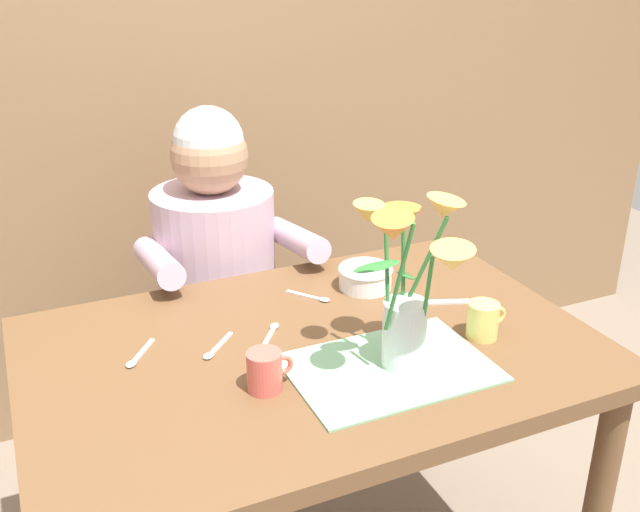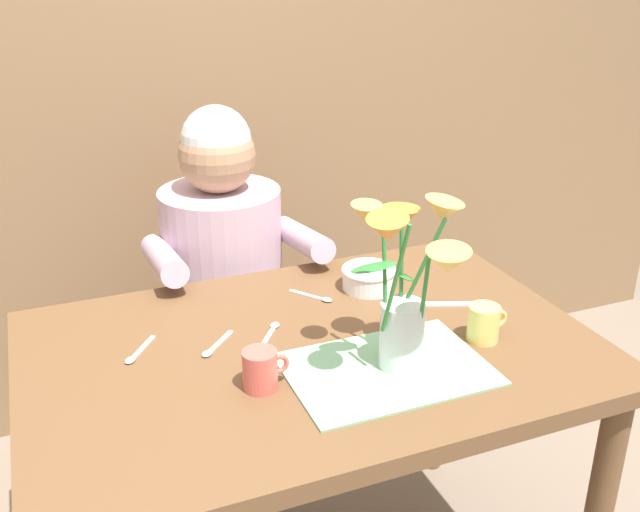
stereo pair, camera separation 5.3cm
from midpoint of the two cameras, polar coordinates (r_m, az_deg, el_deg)
name	(u,v)px [view 2 (the right image)]	position (r m, az deg, el deg)	size (l,w,h in m)	color
wood_panel_backdrop	(186,40)	(2.37, -9.78, 16.31)	(4.00, 0.10, 2.50)	brown
dining_table	(312,383)	(1.61, 0.29, -9.95)	(1.20, 0.80, 0.74)	brown
seated_person	(226,300)	(2.15, -6.70, -3.46)	(0.45, 0.47, 1.14)	#4C4C56
striped_placemat	(387,369)	(1.48, 6.30, -8.80)	(0.40, 0.28, 0.01)	#7AB289
flower_vase	(407,282)	(1.40, 7.92, -2.02)	(0.27, 0.28, 0.36)	silver
ceramic_bowl	(369,277)	(1.80, 4.70, -1.67)	(0.14, 0.14, 0.06)	white
dinner_knife	(433,304)	(1.75, 9.74, -3.75)	(0.19, 0.02, 0.01)	silver
coffee_cup	(484,323)	(1.61, 13.67, -5.14)	(0.09, 0.07, 0.08)	#E5C666
ceramic_mug	(261,370)	(1.41, -3.55, -8.89)	(0.09, 0.07, 0.08)	#CC564C
spoon_0	(213,348)	(1.56, -7.38, -7.17)	(0.09, 0.10, 0.01)	silver
spoon_1	(136,354)	(1.56, -13.25, -7.50)	(0.08, 0.10, 0.01)	silver
spoon_2	(317,297)	(1.75, 0.67, -3.28)	(0.08, 0.10, 0.01)	silver
spoon_3	(271,331)	(1.61, -2.88, -5.90)	(0.08, 0.11, 0.01)	silver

